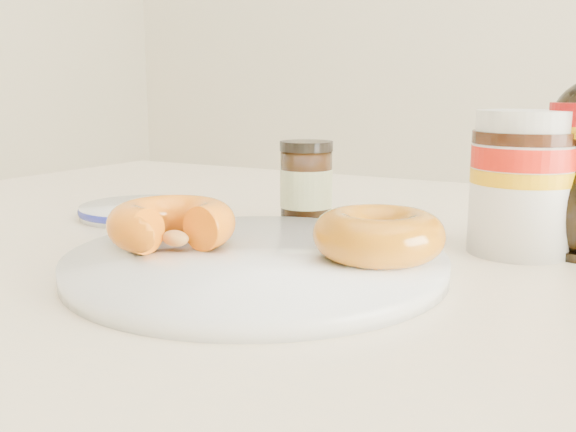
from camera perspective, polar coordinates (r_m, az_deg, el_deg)
The scene contains 7 objects.
dining_table at distance 0.59m, azimuth 9.66°, elevation -11.06°, with size 1.40×0.90×0.75m.
plate at distance 0.50m, azimuth -2.84°, elevation -4.04°, with size 0.29×0.29×0.01m.
donut_bitten at distance 0.52m, azimuth -10.28°, elevation -0.66°, with size 0.10×0.10×0.04m, color orange.
donut_whole at distance 0.48m, azimuth 8.05°, elevation -1.65°, with size 0.10×0.10×0.03m, color #985B09.
nutella_jar at distance 0.58m, azimuth 20.10°, elevation 3.27°, with size 0.09×0.09×0.12m.
dark_jar at distance 0.66m, azimuth 1.63°, elevation 2.81°, with size 0.05×0.05×0.09m.
blue_rim_saucer at distance 0.73m, azimuth -12.84°, elevation 0.54°, with size 0.14×0.14×0.01m.
Camera 1 is at (0.18, -0.42, 0.89)m, focal length 40.00 mm.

